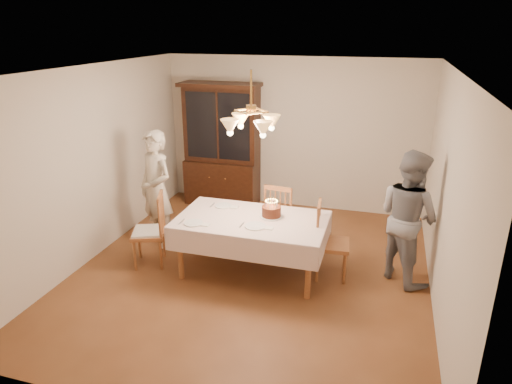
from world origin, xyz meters
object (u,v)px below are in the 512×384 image
(dining_table, at_px, (252,224))
(chair_far_side, at_px, (282,219))
(china_hutch, at_px, (222,147))
(elderly_woman, at_px, (156,189))
(birthday_cake, at_px, (271,212))

(dining_table, xyz_separation_m, chair_far_side, (0.21, 0.80, -0.24))
(dining_table, height_order, chair_far_side, chair_far_side)
(china_hutch, distance_m, elderly_woman, 1.88)
(chair_far_side, xyz_separation_m, elderly_woman, (-1.77, -0.39, 0.41))
(chair_far_side, bearing_deg, elderly_woman, -167.68)
(china_hutch, height_order, chair_far_side, china_hutch)
(china_hutch, relative_size, chair_far_side, 2.16)
(chair_far_side, bearing_deg, china_hutch, 134.70)
(dining_table, xyz_separation_m, birthday_cake, (0.23, 0.13, 0.15))
(elderly_woman, distance_m, birthday_cake, 1.80)
(china_hutch, xyz_separation_m, chair_far_side, (1.44, -1.46, -0.60))
(chair_far_side, xyz_separation_m, birthday_cake, (0.02, -0.67, 0.39))
(dining_table, height_order, birthday_cake, birthday_cake)
(chair_far_side, distance_m, elderly_woman, 1.85)
(chair_far_side, bearing_deg, dining_table, -104.75)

